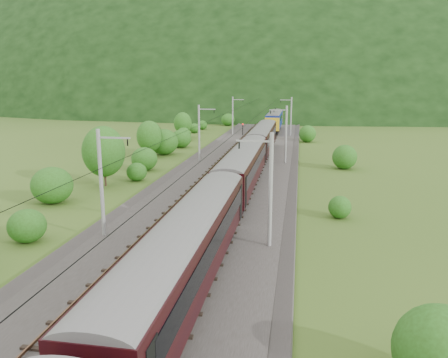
# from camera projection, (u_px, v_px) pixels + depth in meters

# --- Properties ---
(ground) EXTENTS (600.00, 600.00, 0.00)m
(ground) POSITION_uv_depth(u_px,v_px,m) (184.00, 244.00, 31.92)
(ground) COLOR #38531A
(ground) RESTS_ON ground
(railbed) EXTENTS (14.00, 220.00, 0.30)m
(railbed) POSITION_uv_depth(u_px,v_px,m) (211.00, 205.00, 41.50)
(railbed) COLOR #38332D
(railbed) RESTS_ON ground
(track_left) EXTENTS (2.40, 220.00, 0.27)m
(track_left) POSITION_uv_depth(u_px,v_px,m) (187.00, 201.00, 41.85)
(track_left) COLOR brown
(track_left) RESTS_ON railbed
(track_right) EXTENTS (2.40, 220.00, 0.27)m
(track_right) POSITION_uv_depth(u_px,v_px,m) (236.00, 204.00, 41.05)
(track_right) COLOR brown
(track_right) RESTS_ON railbed
(catenary_left) EXTENTS (2.54, 192.28, 8.00)m
(catenary_left) POSITION_uv_depth(u_px,v_px,m) (200.00, 132.00, 62.69)
(catenary_left) COLOR gray
(catenary_left) RESTS_ON railbed
(catenary_right) EXTENTS (2.54, 192.28, 8.00)m
(catenary_right) POSITION_uv_depth(u_px,v_px,m) (285.00, 133.00, 60.67)
(catenary_right) COLOR gray
(catenary_right) RESTS_ON railbed
(overhead_wires) EXTENTS (4.83, 198.00, 0.03)m
(overhead_wires) POSITION_uv_depth(u_px,v_px,m) (211.00, 132.00, 39.96)
(overhead_wires) COLOR black
(overhead_wires) RESTS_ON ground
(mountain_main) EXTENTS (504.00, 360.00, 244.00)m
(mountain_main) POSITION_uv_depth(u_px,v_px,m) (288.00, 99.00, 281.81)
(mountain_main) COLOR black
(mountain_main) RESTS_ON ground
(mountain_ridge) EXTENTS (336.00, 280.00, 132.00)m
(mountain_ridge) POSITION_uv_depth(u_px,v_px,m) (134.00, 96.00, 340.14)
(mountain_ridge) COLOR black
(mountain_ridge) RESTS_ON ground
(train) EXTENTS (3.03, 145.81, 5.28)m
(train) POSITION_uv_depth(u_px,v_px,m) (224.00, 187.00, 33.97)
(train) COLOR black
(train) RESTS_ON ground
(hazard_post_near) EXTENTS (0.17, 0.17, 1.63)m
(hazard_post_near) POSITION_uv_depth(u_px,v_px,m) (226.00, 173.00, 50.95)
(hazard_post_near) COLOR red
(hazard_post_near) RESTS_ON railbed
(hazard_post_far) EXTENTS (0.15, 0.15, 1.43)m
(hazard_post_far) POSITION_uv_depth(u_px,v_px,m) (261.00, 132.00, 92.20)
(hazard_post_far) COLOR red
(hazard_post_far) RESTS_ON railbed
(signal) EXTENTS (0.27, 0.27, 2.48)m
(signal) POSITION_uv_depth(u_px,v_px,m) (243.00, 128.00, 92.38)
(signal) COLOR black
(signal) RESTS_ON railbed
(vegetation_left) EXTENTS (10.68, 148.11, 6.81)m
(vegetation_left) POSITION_uv_depth(u_px,v_px,m) (118.00, 158.00, 53.16)
(vegetation_left) COLOR #264E14
(vegetation_left) RESTS_ON ground
(vegetation_right) EXTENTS (7.82, 97.48, 3.18)m
(vegetation_right) POSITION_uv_depth(u_px,v_px,m) (340.00, 178.00, 46.91)
(vegetation_right) COLOR #264E14
(vegetation_right) RESTS_ON ground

